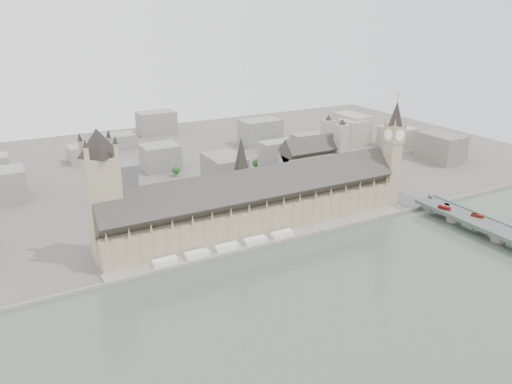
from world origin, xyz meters
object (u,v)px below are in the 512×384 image
palace_of_westminster (256,204)px  elizabeth_tower (393,146)px  red_bus_south (477,216)px  car_silver (447,204)px  victoria_tower (103,189)px  westminster_bridge (491,232)px  westminster_abbey (314,161)px  red_bus_north (444,208)px  car_approach (430,197)px

palace_of_westminster → elizabeth_tower: size_ratio=2.47×
red_bus_south → car_silver: size_ratio=2.19×
victoria_tower → westminster_bridge: bearing=-21.8°
westminster_bridge → victoria_tower: bearing=158.2°
victoria_tower → car_silver: bearing=-12.3°
car_silver → red_bus_south: bearing=-101.9°
palace_of_westminster → westminster_abbey: size_ratio=3.90×
palace_of_westminster → westminster_bridge: size_ratio=0.82×
westminster_abbey → car_silver: 144.07m
red_bus_north → red_bus_south: 28.16m
westminster_bridge → red_bus_south: 19.96m
westminster_abbey → red_bus_north: (44.75, -138.43, -13.27)m
westminster_abbey → car_silver: bearing=-67.2°
victoria_tower → car_approach: (288.93, -42.89, -44.15)m
palace_of_westminster → elizabeth_tower: 142.94m
palace_of_westminster → car_silver: 176.40m
elizabeth_tower → red_bus_north: (17.68, -51.43, -46.27)m
car_approach → victoria_tower: bearing=-169.8°
victoria_tower → elizabeth_tower: bearing=-4.0°
palace_of_westminster → victoria_tower: bearing=177.0°
palace_of_westminster → car_approach: 171.29m
red_bus_south → car_approach: 52.40m
westminster_bridge → car_approach: size_ratio=58.68×
westminster_abbey → red_bus_south: bearing=-71.2°
elizabeth_tower → car_silver: 71.20m
westminster_bridge → car_silver: car_silver is taller
elizabeth_tower → westminster_abbey: size_ratio=1.58×
westminster_bridge → palace_of_westminster: bearing=146.5°
palace_of_westminster → red_bus_south: bearing=-28.1°
victoria_tower → red_bus_south: (288.85, -95.29, -43.52)m
palace_of_westminster → car_approach: palace_of_westminster is taller
red_bus_north → car_silver: (10.90, 6.28, -0.79)m
elizabeth_tower → car_approach: 60.57m
red_bus_south → car_silver: (-0.27, 32.14, -0.66)m
palace_of_westminster → car_approach: bearing=-12.4°
elizabeth_tower → car_silver: (28.58, -45.15, -47.06)m
westminster_abbey → red_bus_north: westminster_abbey is taller
red_bus_south → car_approach: red_bus_south is taller
victoria_tower → westminster_abbey: size_ratio=1.47×
westminster_abbey → car_approach: 125.90m
victoria_tower → westminster_bridge: (284.00, -113.50, -50.08)m
palace_of_westminster → westminster_abbey: (110.92, 75.30, 2.38)m
victoria_tower → car_silver: (288.58, -63.15, -44.18)m
red_bus_north → car_silver: 12.61m
westminster_abbey → westminster_bridge: bearing=-74.4°
red_bus_north → car_approach: red_bus_north is taller
palace_of_westminster → car_silver: palace_of_westminster is taller
elizabeth_tower → westminster_abbey: bearing=107.3°
red_bus_south → car_silver: bearing=69.0°
elizabeth_tower → victoria_tower: (-260.00, 18.00, -2.88)m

